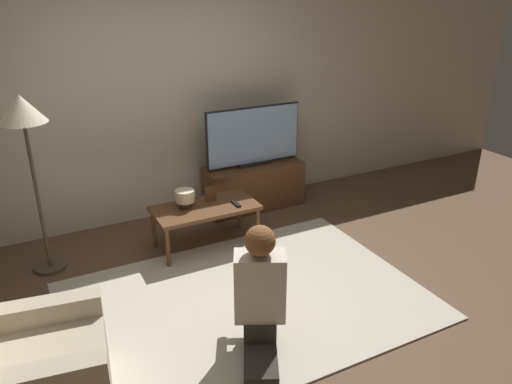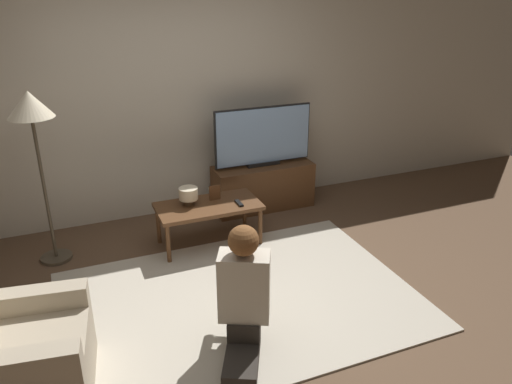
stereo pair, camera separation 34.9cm
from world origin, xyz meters
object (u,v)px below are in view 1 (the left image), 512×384
object	(u,v)px
table_lamp	(185,197)
tv	(254,136)
armchair	(28,374)
coffee_table	(205,210)
person_kneeling	(260,292)
floor_lamp	(24,124)

from	to	relation	value
table_lamp	tv	bearing A→B (deg)	28.34
tv	armchair	xyz separation A→B (m)	(-2.50, -2.04, -0.54)
coffee_table	table_lamp	bearing A→B (deg)	158.36
table_lamp	person_kneeling	bearing A→B (deg)	-92.32
armchair	person_kneeling	world-z (taller)	person_kneeling
tv	armchair	world-z (taller)	tv
person_kneeling	coffee_table	bearing A→B (deg)	-72.43
coffee_table	armchair	bearing A→B (deg)	-139.43
person_kneeling	floor_lamp	bearing A→B (deg)	-31.13
tv	coffee_table	bearing A→B (deg)	-143.80
armchair	person_kneeling	size ratio (longest dim) A/B	0.99
floor_lamp	table_lamp	bearing A→B (deg)	-9.01
tv	table_lamp	xyz separation A→B (m)	(-0.99, -0.54, -0.31)
person_kneeling	table_lamp	bearing A→B (deg)	-66.15
floor_lamp	armchair	distance (m)	2.01
coffee_table	armchair	world-z (taller)	armchair
tv	person_kneeling	bearing A→B (deg)	-116.13
tv	floor_lamp	xyz separation A→B (m)	(-2.23, -0.34, 0.49)
tv	armchair	distance (m)	3.27
floor_lamp	person_kneeling	distance (m)	2.32
tv	floor_lamp	world-z (taller)	floor_lamp
floor_lamp	person_kneeling	size ratio (longest dim) A/B	1.66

